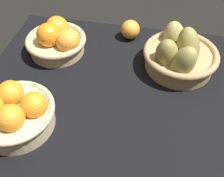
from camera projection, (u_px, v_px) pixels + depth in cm
name	position (u px, v px, depth cm)	size (l,w,h in cm)	color
market_tray	(111.00, 93.00, 84.42)	(84.00, 72.00, 3.00)	black
basket_far_right	(15.00, 113.00, 70.77)	(21.75, 21.75, 11.71)	#D3BC8C
basket_near_left_pears	(179.00, 55.00, 86.57)	(24.64, 25.29, 15.90)	tan
basket_near_right	(57.00, 40.00, 93.14)	(21.22, 21.22, 11.95)	tan
loose_orange_front_gap	(130.00, 30.00, 99.50)	(7.12, 7.12, 7.12)	#F49E33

